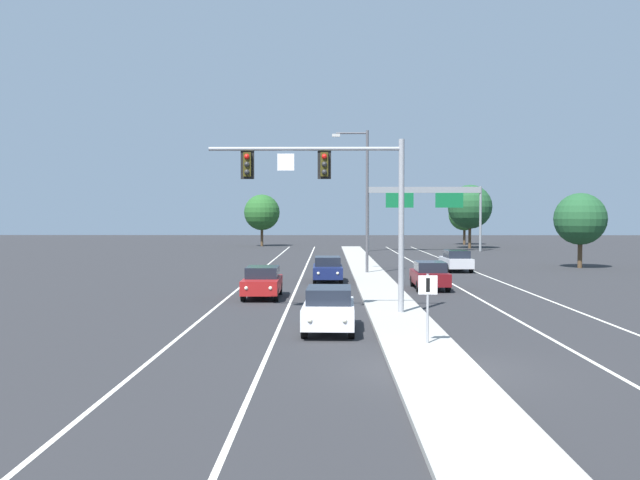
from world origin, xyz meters
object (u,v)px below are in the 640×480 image
(car_oncoming_white, at_px, (329,309))
(car_oncoming_red, at_px, (262,282))
(highway_sign_gantry, at_px, (424,198))
(tree_far_right_b, at_px, (464,215))
(tree_far_right_a, at_px, (580,219))
(median_sign_post, at_px, (428,298))
(car_receding_silver, at_px, (456,260))
(overhead_signal_mast, at_px, (338,187))
(car_oncoming_navy, at_px, (328,269))
(tree_far_right_c, at_px, (470,207))
(car_receding_darkred, at_px, (430,275))
(street_lamp_median, at_px, (364,192))
(tree_far_left_b, at_px, (262,212))

(car_oncoming_white, relative_size, car_oncoming_red, 1.01)
(highway_sign_gantry, bearing_deg, tree_far_right_b, 66.50)
(tree_far_right_b, height_order, tree_far_right_a, tree_far_right_b)
(median_sign_post, relative_size, car_oncoming_red, 0.49)
(car_oncoming_red, xyz_separation_m, car_receding_silver, (12.87, 17.19, 0.00))
(car_receding_silver, distance_m, tree_far_right_a, 11.45)
(tree_far_right_b, bearing_deg, overhead_signal_mast, -104.68)
(car_oncoming_white, height_order, car_oncoming_navy, same)
(median_sign_post, xyz_separation_m, car_receding_silver, (6.38, 30.82, -0.77))
(tree_far_right_c, bearing_deg, car_oncoming_red, -111.35)
(car_receding_darkred, bearing_deg, car_oncoming_red, -154.98)
(car_receding_darkred, distance_m, tree_far_right_b, 62.99)
(car_oncoming_white, bearing_deg, street_lamp_median, 84.28)
(median_sign_post, bearing_deg, car_oncoming_white, 134.00)
(street_lamp_median, xyz_separation_m, car_oncoming_white, (-2.48, -24.76, -4.97))
(median_sign_post, relative_size, tree_far_right_c, 0.28)
(overhead_signal_mast, distance_m, tree_far_right_c, 62.90)
(car_receding_silver, height_order, tree_far_right_c, tree_far_right_c)
(car_oncoming_red, distance_m, tree_far_right_c, 58.19)
(tree_far_left_b, relative_size, tree_far_right_a, 1.17)
(tree_far_right_c, xyz_separation_m, tree_far_right_a, (2.18, -33.28, -1.34))
(highway_sign_gantry, relative_size, tree_far_right_a, 2.23)
(car_oncoming_red, bearing_deg, overhead_signal_mast, -59.60)
(street_lamp_median, bearing_deg, median_sign_post, -88.69)
(car_oncoming_red, relative_size, tree_far_right_a, 0.75)
(car_oncoming_white, xyz_separation_m, tree_far_right_b, (19.27, 76.06, 3.42))
(median_sign_post, relative_size, car_oncoming_navy, 0.49)
(car_receding_silver, relative_size, tree_far_right_b, 0.69)
(median_sign_post, height_order, car_receding_silver, median_sign_post)
(street_lamp_median, bearing_deg, tree_far_left_b, 104.08)
(median_sign_post, xyz_separation_m, tree_far_right_a, (16.82, 34.39, 2.30))
(car_receding_silver, distance_m, tree_far_left_b, 46.94)
(car_oncoming_white, relative_size, car_receding_darkred, 1.01)
(highway_sign_gantry, height_order, tree_far_right_a, highway_sign_gantry)
(car_oncoming_white, bearing_deg, car_oncoming_red, 107.98)
(tree_far_right_b, relative_size, tree_far_right_a, 1.09)
(overhead_signal_mast, xyz_separation_m, tree_far_right_c, (17.36, 60.46, -0.14))
(car_oncoming_navy, bearing_deg, tree_far_right_a, 31.08)
(car_receding_darkred, xyz_separation_m, tree_far_right_a, (14.23, 16.51, 3.06))
(tree_far_right_b, bearing_deg, median_sign_post, -101.51)
(median_sign_post, distance_m, car_receding_darkred, 18.08)
(street_lamp_median, bearing_deg, tree_far_right_c, 68.95)
(overhead_signal_mast, xyz_separation_m, car_receding_darkred, (5.32, 10.66, -4.55))
(car_oncoming_red, height_order, tree_far_right_c, tree_far_right_c)
(tree_far_right_b, bearing_deg, highway_sign_gantry, -113.50)
(median_sign_post, relative_size, tree_far_right_b, 0.34)
(median_sign_post, bearing_deg, tree_far_left_b, 99.33)
(overhead_signal_mast, height_order, car_oncoming_white, overhead_signal_mast)
(tree_far_right_a, bearing_deg, highway_sign_gantry, 108.90)
(car_oncoming_red, height_order, highway_sign_gantry, highway_sign_gantry)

